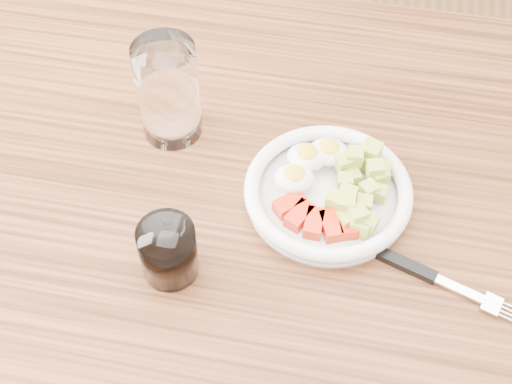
% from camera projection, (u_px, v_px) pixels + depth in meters
% --- Properties ---
extents(dining_table, '(1.50, 0.90, 0.77)m').
position_uv_depth(dining_table, '(262.00, 255.00, 0.99)').
color(dining_table, brown).
rests_on(dining_table, ground).
extents(bowl, '(0.21, 0.21, 0.05)m').
position_uv_depth(bowl, '(329.00, 190.00, 0.90)').
color(bowl, white).
rests_on(bowl, dining_table).
extents(fork, '(0.22, 0.09, 0.01)m').
position_uv_depth(fork, '(417.00, 270.00, 0.85)').
color(fork, black).
rests_on(fork, dining_table).
extents(water_glass, '(0.08, 0.08, 0.15)m').
position_uv_depth(water_glass, '(168.00, 92.00, 0.94)').
color(water_glass, white).
rests_on(water_glass, dining_table).
extents(coffee_glass, '(0.07, 0.07, 0.08)m').
position_uv_depth(coffee_glass, '(168.00, 251.00, 0.83)').
color(coffee_glass, white).
rests_on(coffee_glass, dining_table).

